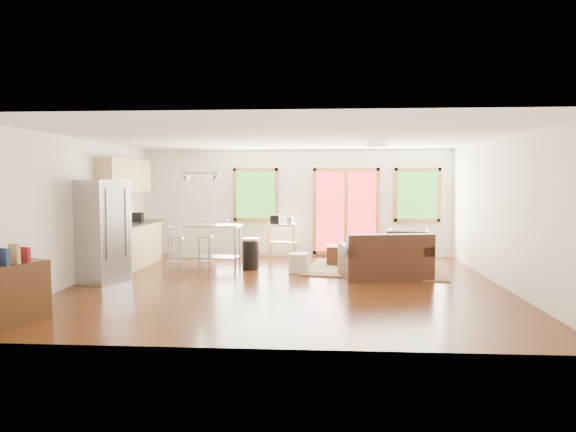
# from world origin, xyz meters

# --- Properties ---
(floor) EXTENTS (7.50, 7.00, 0.02)m
(floor) POSITION_xyz_m (0.00, 0.00, -0.01)
(floor) COLOR #341708
(floor) RESTS_ON ground
(ceiling) EXTENTS (7.50, 7.00, 0.02)m
(ceiling) POSITION_xyz_m (0.00, 0.00, 2.61)
(ceiling) COLOR white
(ceiling) RESTS_ON ground
(back_wall) EXTENTS (7.50, 0.02, 2.60)m
(back_wall) POSITION_xyz_m (0.00, 3.51, 1.30)
(back_wall) COLOR silver
(back_wall) RESTS_ON ground
(left_wall) EXTENTS (0.02, 7.00, 2.60)m
(left_wall) POSITION_xyz_m (-3.76, 0.00, 1.30)
(left_wall) COLOR silver
(left_wall) RESTS_ON ground
(right_wall) EXTENTS (0.02, 7.00, 2.60)m
(right_wall) POSITION_xyz_m (3.76, 0.00, 1.30)
(right_wall) COLOR silver
(right_wall) RESTS_ON ground
(front_wall) EXTENTS (7.50, 0.02, 2.60)m
(front_wall) POSITION_xyz_m (0.00, -3.51, 1.30)
(front_wall) COLOR silver
(front_wall) RESTS_ON ground
(window_left) EXTENTS (1.10, 0.05, 1.30)m
(window_left) POSITION_xyz_m (-1.00, 3.46, 1.50)
(window_left) COLOR #245C1C
(window_left) RESTS_ON back_wall
(french_doors) EXTENTS (1.60, 0.05, 2.10)m
(french_doors) POSITION_xyz_m (1.20, 3.46, 1.10)
(french_doors) COLOR red
(french_doors) RESTS_ON back_wall
(window_right) EXTENTS (1.10, 0.05, 1.30)m
(window_right) POSITION_xyz_m (2.90, 3.46, 1.50)
(window_right) COLOR #245C1C
(window_right) RESTS_ON back_wall
(rug) EXTENTS (3.13, 2.59, 0.03)m
(rug) POSITION_xyz_m (1.73, 1.63, 0.01)
(rug) COLOR #45633D
(rug) RESTS_ON floor
(loveseat) EXTENTS (1.76, 1.19, 0.87)m
(loveseat) POSITION_xyz_m (1.82, 0.72, 0.34)
(loveseat) COLOR black
(loveseat) RESTS_ON floor
(coffee_table) EXTENTS (1.11, 0.91, 0.38)m
(coffee_table) POSITION_xyz_m (1.95, 2.01, 0.33)
(coffee_table) COLOR #34200F
(coffee_table) RESTS_ON floor
(armchair) EXTENTS (0.99, 0.95, 0.88)m
(armchair) POSITION_xyz_m (2.51, 2.35, 0.44)
(armchair) COLOR black
(armchair) RESTS_ON floor
(ottoman) EXTENTS (0.63, 0.63, 0.42)m
(ottoman) POSITION_xyz_m (1.04, 2.28, 0.21)
(ottoman) COLOR black
(ottoman) RESTS_ON floor
(pouf) EXTENTS (0.54, 0.54, 0.38)m
(pouf) POSITION_xyz_m (0.16, 1.25, 0.19)
(pouf) COLOR beige
(pouf) RESTS_ON floor
(vase) EXTENTS (0.22, 0.22, 0.29)m
(vase) POSITION_xyz_m (1.58, 1.73, 0.51)
(vase) COLOR silver
(vase) RESTS_ON coffee_table
(book) EXTENTS (0.24, 0.05, 0.32)m
(book) POSITION_xyz_m (2.26, 1.88, 0.56)
(book) COLOR maroon
(book) RESTS_ON coffee_table
(cabinets) EXTENTS (0.64, 2.24, 2.30)m
(cabinets) POSITION_xyz_m (-3.49, 1.70, 0.93)
(cabinets) COLOR tan
(cabinets) RESTS_ON floor
(refrigerator) EXTENTS (0.96, 0.95, 1.85)m
(refrigerator) POSITION_xyz_m (-3.34, -0.05, 0.93)
(refrigerator) COLOR #B7BABC
(refrigerator) RESTS_ON floor
(island) EXTENTS (1.49, 0.68, 0.92)m
(island) POSITION_xyz_m (-1.79, 1.56, 0.63)
(island) COLOR #B7BABC
(island) RESTS_ON floor
(cup) EXTENTS (0.14, 0.12, 0.12)m
(cup) POSITION_xyz_m (-1.40, 1.64, 1.01)
(cup) COLOR white
(cup) RESTS_ON island
(bar_stool_a) EXTENTS (0.35, 0.35, 0.72)m
(bar_stool_a) POSITION_xyz_m (-2.32, 1.03, 0.54)
(bar_stool_a) COLOR #B7BABC
(bar_stool_a) RESTS_ON floor
(bar_stool_b) EXTENTS (0.44, 0.44, 0.76)m
(bar_stool_b) POSITION_xyz_m (-1.73, 1.05, 0.56)
(bar_stool_b) COLOR #B7BABC
(bar_stool_b) RESTS_ON floor
(trash_can) EXTENTS (0.46, 0.46, 0.65)m
(trash_can) POSITION_xyz_m (-0.86, 1.50, 0.33)
(trash_can) COLOR black
(trash_can) RESTS_ON floor
(kitchen_cart) EXTENTS (0.71, 0.48, 1.04)m
(kitchen_cart) POSITION_xyz_m (-0.33, 2.98, 0.71)
(kitchen_cart) COLOR tan
(kitchen_cart) RESTS_ON floor
(bookshelf) EXTENTS (0.65, 0.95, 1.04)m
(bookshelf) POSITION_xyz_m (-3.35, -2.72, 0.41)
(bookshelf) COLOR #34200F
(bookshelf) RESTS_ON floor
(ceiling_flush) EXTENTS (0.35, 0.35, 0.12)m
(ceiling_flush) POSITION_xyz_m (1.60, 0.60, 2.53)
(ceiling_flush) COLOR white
(ceiling_flush) RESTS_ON ceiling
(pendant_light) EXTENTS (0.80, 0.18, 0.79)m
(pendant_light) POSITION_xyz_m (-1.90, 1.50, 1.90)
(pendant_light) COLOR gray
(pendant_light) RESTS_ON ceiling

